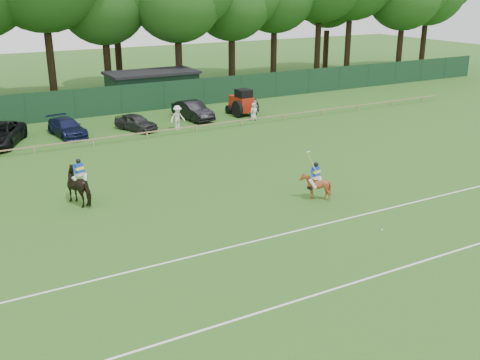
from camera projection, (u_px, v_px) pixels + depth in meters
ground at (262, 229)px, 26.08m from camera, size 160.00×160.00×0.00m
horse_dark at (81, 186)px, 28.85m from camera, size 1.76×2.45×1.88m
horse_chestnut at (315, 186)px, 29.43m from camera, size 1.39×1.51×1.44m
sedan_navy at (67, 127)px, 41.83m from camera, size 2.46×4.72×1.31m
hatch_grey at (136, 122)px, 43.48m from camera, size 2.89×4.03×1.28m
estate_black at (193, 110)px, 46.98m from camera, size 2.14×4.74×1.51m
spectator_left at (178, 118)px, 43.59m from camera, size 1.28×0.80×1.90m
spectator_mid at (255, 110)px, 47.17m from camera, size 0.99×0.67×1.56m
spectator_right at (254, 112)px, 46.58m from camera, size 0.77×0.55×1.49m
rider_dark at (79, 171)px, 28.58m from camera, size 0.91×0.55×1.41m
rider_chestnut at (316, 174)px, 29.19m from camera, size 0.96×0.53×2.05m
polo_ball at (382, 230)px, 25.84m from camera, size 0.09×0.09×0.09m
pitch_lines at (306, 259)px, 23.19m from camera, size 60.00×5.10×0.01m
pitch_rail at (134, 134)px, 40.78m from camera, size 62.10×0.10×0.50m
perimeter_fence at (99, 102)px, 47.94m from camera, size 92.08×0.08×2.50m
utility_shed at (152, 87)px, 53.08m from camera, size 8.40×4.40×3.04m
tree_row at (97, 98)px, 55.87m from camera, size 96.00×12.00×21.00m
tractor at (242, 103)px, 48.35m from camera, size 1.96×2.78×2.28m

